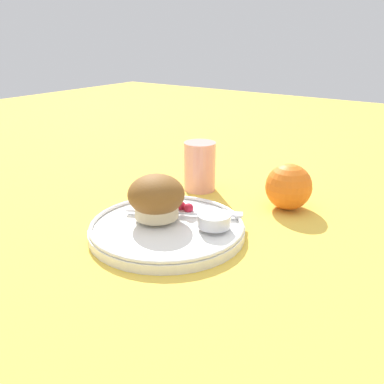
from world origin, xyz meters
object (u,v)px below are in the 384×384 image
at_px(muffin, 156,197).
at_px(orange_fruit, 289,187).
at_px(butter_knife, 184,212).
at_px(juice_glass, 200,166).

xyz_separation_m(muffin, orange_fruit, (0.13, 0.19, -0.01)).
bearing_deg(butter_knife, muffin, -153.94).
xyz_separation_m(butter_knife, orange_fruit, (0.11, 0.16, 0.02)).
bearing_deg(muffin, juice_glass, 103.82).
relative_size(muffin, butter_knife, 0.51).
distance_m(butter_knife, juice_glass, 0.17).
bearing_deg(orange_fruit, butter_knife, -124.32).
bearing_deg(muffin, butter_knife, 54.37).
distance_m(muffin, butter_knife, 0.05).
height_order(muffin, juice_glass, juice_glass).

